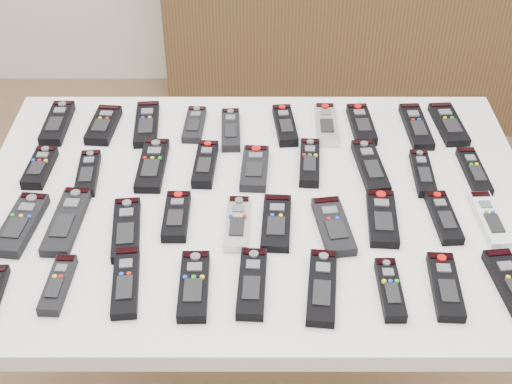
{
  "coord_description": "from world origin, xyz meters",
  "views": [
    {
      "loc": [
        0.14,
        -1.15,
        1.78
      ],
      "look_at": [
        0.14,
        0.08,
        0.8
      ],
      "focal_mm": 50.0,
      "sensor_mm": 36.0,
      "label": 1
    }
  ],
  "objects_px": {
    "remote_1": "(104,125)",
    "remote_15": "(310,163)",
    "remote_36": "(445,286)",
    "sideboard": "(360,19)",
    "remote_21": "(126,229)",
    "remote_7": "(361,124)",
    "remote_20": "(67,221)",
    "remote_11": "(88,173)",
    "remote_26": "(382,218)",
    "remote_3": "(194,125)",
    "remote_6": "(326,125)",
    "remote_27": "(444,217)",
    "remote_0": "(57,123)",
    "remote_28": "(490,220)",
    "remote_12": "(152,165)",
    "remote_18": "(474,171)",
    "remote_34": "(322,287)",
    "remote_23": "(237,223)",
    "remote_30": "(58,284)",
    "remote_32": "(194,286)",
    "remote_31": "(126,282)",
    "remote_14": "(255,168)",
    "remote_8": "(416,126)",
    "remote_37": "(512,285)",
    "remote_24": "(276,223)",
    "remote_25": "(333,226)",
    "remote_33": "(252,283)",
    "table": "(256,219)",
    "remote_35": "(390,289)",
    "remote_5": "(285,125)",
    "remote_9": "(449,124)",
    "remote_19": "(21,224)",
    "remote_4": "(231,130)",
    "remote_17": "(423,173)",
    "remote_2": "(147,124)",
    "remote_10": "(40,167)",
    "remote_13": "(205,164)",
    "remote_22": "(176,216)"
  },
  "relations": [
    {
      "from": "remote_8",
      "to": "remote_18",
      "type": "bearing_deg",
      "value": -63.87
    },
    {
      "from": "remote_12",
      "to": "remote_32",
      "type": "bearing_deg",
      "value": -71.4
    },
    {
      "from": "table",
      "to": "remote_34",
      "type": "xyz_separation_m",
      "value": [
        0.13,
        -0.28,
        0.07
      ]
    },
    {
      "from": "remote_3",
      "to": "remote_6",
      "type": "bearing_deg",
      "value": 2.0
    },
    {
      "from": "remote_1",
      "to": "remote_15",
      "type": "height_order",
      "value": "same"
    },
    {
      "from": "remote_9",
      "to": "remote_19",
      "type": "distance_m",
      "value": 1.06
    },
    {
      "from": "remote_37",
      "to": "remote_23",
      "type": "bearing_deg",
      "value": 154.85
    },
    {
      "from": "remote_21",
      "to": "remote_7",
      "type": "bearing_deg",
      "value": 30.38
    },
    {
      "from": "remote_13",
      "to": "remote_37",
      "type": "height_order",
      "value": "remote_13"
    },
    {
      "from": "sideboard",
      "to": "remote_36",
      "type": "bearing_deg",
      "value": -83.85
    },
    {
      "from": "remote_9",
      "to": "remote_15",
      "type": "distance_m",
      "value": 0.4
    },
    {
      "from": "remote_11",
      "to": "remote_26",
      "type": "relative_size",
      "value": 0.92
    },
    {
      "from": "sideboard",
      "to": "remote_30",
      "type": "xyz_separation_m",
      "value": [
        -0.84,
        -1.97,
        0.37
      ]
    },
    {
      "from": "remote_6",
      "to": "remote_26",
      "type": "bearing_deg",
      "value": -74.59
    },
    {
      "from": "remote_26",
      "to": "remote_27",
      "type": "height_order",
      "value": "same"
    },
    {
      "from": "remote_0",
      "to": "remote_28",
      "type": "bearing_deg",
      "value": -20.29
    },
    {
      "from": "remote_4",
      "to": "remote_17",
      "type": "height_order",
      "value": "same"
    },
    {
      "from": "remote_9",
      "to": "remote_19",
      "type": "height_order",
      "value": "remote_19"
    },
    {
      "from": "remote_20",
      "to": "remote_26",
      "type": "xyz_separation_m",
      "value": [
        0.67,
        0.01,
        -0.0
      ]
    },
    {
      "from": "remote_7",
      "to": "remote_35",
      "type": "bearing_deg",
      "value": -94.5
    },
    {
      "from": "remote_12",
      "to": "remote_36",
      "type": "bearing_deg",
      "value": -31.91
    },
    {
      "from": "remote_7",
      "to": "remote_33",
      "type": "relative_size",
      "value": 0.94
    },
    {
      "from": "remote_7",
      "to": "remote_33",
      "type": "bearing_deg",
      "value": -119.59
    },
    {
      "from": "remote_27",
      "to": "remote_30",
      "type": "distance_m",
      "value": 0.81
    },
    {
      "from": "remote_31",
      "to": "remote_14",
      "type": "bearing_deg",
      "value": 50.35
    },
    {
      "from": "remote_1",
      "to": "remote_23",
      "type": "relative_size",
      "value": 0.95
    },
    {
      "from": "remote_28",
      "to": "remote_33",
      "type": "distance_m",
      "value": 0.54
    },
    {
      "from": "remote_24",
      "to": "remote_25",
      "type": "height_order",
      "value": "remote_25"
    },
    {
      "from": "remote_24",
      "to": "remote_34",
      "type": "distance_m",
      "value": 0.21
    },
    {
      "from": "remote_10",
      "to": "remote_0",
      "type": "bearing_deg",
      "value": 92.8
    },
    {
      "from": "remote_18",
      "to": "remote_36",
      "type": "distance_m",
      "value": 0.4
    },
    {
      "from": "remote_14",
      "to": "remote_36",
      "type": "xyz_separation_m",
      "value": [
        0.37,
        -0.38,
        -0.0
      ]
    },
    {
      "from": "remote_1",
      "to": "remote_36",
      "type": "distance_m",
      "value": 0.94
    },
    {
      "from": "table",
      "to": "remote_28",
      "type": "xyz_separation_m",
      "value": [
        0.5,
        -0.08,
        0.07
      ]
    },
    {
      "from": "remote_23",
      "to": "remote_24",
      "type": "bearing_deg",
      "value": 4.59
    },
    {
      "from": "remote_7",
      "to": "remote_30",
      "type": "bearing_deg",
      "value": -142.49
    },
    {
      "from": "remote_5",
      "to": "remote_9",
      "type": "xyz_separation_m",
      "value": [
        0.42,
        0.01,
        -0.0
      ]
    },
    {
      "from": "sideboard",
      "to": "remote_21",
      "type": "bearing_deg",
      "value": -103.06
    },
    {
      "from": "remote_2",
      "to": "remote_15",
      "type": "relative_size",
      "value": 1.13
    },
    {
      "from": "remote_9",
      "to": "remote_17",
      "type": "relative_size",
      "value": 1.09
    },
    {
      "from": "remote_26",
      "to": "remote_32",
      "type": "height_order",
      "value": "remote_32"
    },
    {
      "from": "remote_18",
      "to": "remote_34",
      "type": "distance_m",
      "value": 0.53
    },
    {
      "from": "remote_12",
      "to": "remote_26",
      "type": "relative_size",
      "value": 1.12
    },
    {
      "from": "remote_15",
      "to": "remote_23",
      "type": "bearing_deg",
      "value": -123.24
    },
    {
      "from": "remote_22",
      "to": "remote_26",
      "type": "relative_size",
      "value": 0.86
    },
    {
      "from": "remote_3",
      "to": "remote_6",
      "type": "relative_size",
      "value": 0.86
    },
    {
      "from": "remote_7",
      "to": "remote_18",
      "type": "bearing_deg",
      "value": -42.42
    },
    {
      "from": "remote_3",
      "to": "remote_36",
      "type": "height_order",
      "value": "remote_36"
    },
    {
      "from": "remote_7",
      "to": "remote_20",
      "type": "relative_size",
      "value": 0.79
    },
    {
      "from": "remote_20",
      "to": "remote_23",
      "type": "height_order",
      "value": "same"
    }
  ]
}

